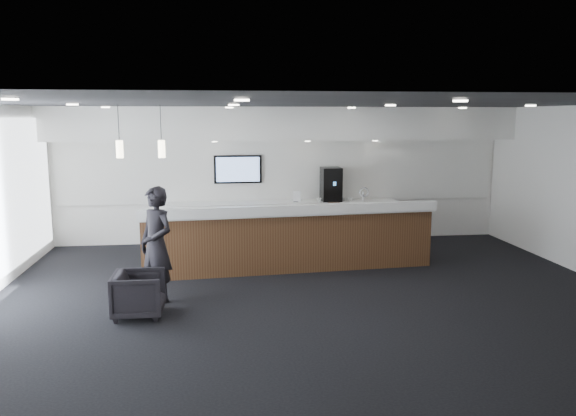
{
  "coord_description": "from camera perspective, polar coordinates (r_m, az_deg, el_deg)",
  "views": [
    {
      "loc": [
        -1.49,
        -8.48,
        2.8
      ],
      "look_at": [
        -0.22,
        1.3,
        1.19
      ],
      "focal_mm": 35.0,
      "sensor_mm": 36.0,
      "label": 1
    }
  ],
  "objects": [
    {
      "name": "back_credenza",
      "position": [
        12.43,
        -0.38,
        -1.49
      ],
      "size": [
        5.06,
        0.66,
        0.95
      ],
      "color": "#9FA2A8",
      "rests_on": "ground"
    },
    {
      "name": "cup_3",
      "position": [
        12.38,
        4.48,
        0.85
      ],
      "size": [
        0.12,
        0.12,
        0.09
      ],
      "primitive_type": "imported",
      "rotation": [
        0.0,
        0.0,
        1.94
      ],
      "color": "white",
      "rests_on": "back_credenza"
    },
    {
      "name": "alcove_panel",
      "position": [
        12.59,
        -0.56,
        3.81
      ],
      "size": [
        9.8,
        0.06,
        1.4
      ],
      "primitive_type": "cube",
      "color": "white",
      "rests_on": "back_wall"
    },
    {
      "name": "cup_5",
      "position": [
        12.32,
        3.2,
        0.83
      ],
      "size": [
        0.1,
        0.1,
        0.09
      ],
      "primitive_type": "imported",
      "rotation": [
        0.0,
        0.0,
        3.23
      ],
      "color": "white",
      "rests_on": "back_credenza"
    },
    {
      "name": "cup_2",
      "position": [
        12.41,
        5.11,
        0.86
      ],
      "size": [
        0.11,
        0.11,
        0.09
      ],
      "primitive_type": "imported",
      "rotation": [
        0.0,
        0.0,
        1.29
      ],
      "color": "white",
      "rests_on": "back_credenza"
    },
    {
      "name": "info_sign_right",
      "position": [
        12.43,
        4.18,
        1.27
      ],
      "size": [
        0.19,
        0.06,
        0.25
      ],
      "primitive_type": "cube",
      "rotation": [
        0.0,
        0.0,
        0.22
      ],
      "color": "white",
      "rests_on": "back_credenza"
    },
    {
      "name": "info_sign_left",
      "position": [
        12.3,
        0.91,
        1.18
      ],
      "size": [
        0.17,
        0.08,
        0.23
      ],
      "primitive_type": "cube",
      "rotation": [
        0.0,
        0.0,
        -0.34
      ],
      "color": "white",
      "rests_on": "back_credenza"
    },
    {
      "name": "ceiling_can_lights",
      "position": [
        8.61,
        2.61,
        10.4
      ],
      "size": [
        7.0,
        5.0,
        0.02
      ],
      "primitive_type": null,
      "color": "white",
      "rests_on": "ceiling"
    },
    {
      "name": "wall_tv",
      "position": [
        12.45,
        -5.12,
        3.94
      ],
      "size": [
        1.05,
        0.08,
        0.62
      ],
      "color": "black",
      "rests_on": "back_wall"
    },
    {
      "name": "ceiling",
      "position": [
        8.61,
        2.61,
        10.6
      ],
      "size": [
        10.0,
        8.0,
        0.02
      ],
      "primitive_type": "cube",
      "color": "black",
      "rests_on": "back_wall"
    },
    {
      "name": "back_wall",
      "position": [
        12.63,
        -0.58,
        3.37
      ],
      "size": [
        10.0,
        0.02,
        3.0
      ],
      "primitive_type": "cube",
      "color": "white",
      "rests_on": "ground"
    },
    {
      "name": "lounge_guest",
      "position": [
        8.75,
        -13.21,
        -3.63
      ],
      "size": [
        0.75,
        0.76,
        1.76
      ],
      "primitive_type": "imported",
      "rotation": [
        0.0,
        0.0,
        -0.82
      ],
      "color": "black",
      "rests_on": "ground"
    },
    {
      "name": "pendant_right",
      "position": [
        9.43,
        -17.29,
        5.52
      ],
      "size": [
        0.12,
        0.12,
        0.3
      ],
      "primitive_type": "cylinder",
      "color": "#F9ECC2",
      "rests_on": "ceiling"
    },
    {
      "name": "cup_1",
      "position": [
        12.44,
        5.74,
        0.87
      ],
      "size": [
        0.13,
        0.13,
        0.09
      ],
      "primitive_type": "imported",
      "rotation": [
        0.0,
        0.0,
        0.65
      ],
      "color": "white",
      "rests_on": "back_credenza"
    },
    {
      "name": "ground",
      "position": [
        9.05,
        2.47,
        -8.75
      ],
      "size": [
        10.0,
        10.0,
        0.0
      ],
      "primitive_type": "plane",
      "color": "black",
      "rests_on": "ground"
    },
    {
      "name": "soffit_bulkhead",
      "position": [
        12.12,
        -0.33,
        8.57
      ],
      "size": [
        10.0,
        0.9,
        0.7
      ],
      "primitive_type": "cube",
      "color": "white",
      "rests_on": "back_wall"
    },
    {
      "name": "service_counter",
      "position": [
        10.38,
        0.13,
        -3.1
      ],
      "size": [
        5.43,
        1.29,
        1.49
      ],
      "rotation": [
        0.0,
        0.0,
        0.08
      ],
      "color": "#4B2C19",
      "rests_on": "ground"
    },
    {
      "name": "cup_0",
      "position": [
        12.47,
        6.37,
        0.89
      ],
      "size": [
        0.09,
        0.09,
        0.09
      ],
      "primitive_type": "imported",
      "color": "white",
      "rests_on": "back_credenza"
    },
    {
      "name": "pendant_left",
      "position": [
        9.34,
        -13.04,
        5.66
      ],
      "size": [
        0.12,
        0.12,
        0.3
      ],
      "primitive_type": "cylinder",
      "color": "#F9ECC2",
      "rests_on": "ceiling"
    },
    {
      "name": "coffee_machine",
      "position": [
        12.46,
        4.39,
        2.42
      ],
      "size": [
        0.43,
        0.56,
        0.74
      ],
      "rotation": [
        0.0,
        0.0,
        0.0
      ],
      "color": "black",
      "rests_on": "back_credenza"
    },
    {
      "name": "armchair",
      "position": [
        8.29,
        -14.91,
        -8.44
      ],
      "size": [
        0.72,
        0.7,
        0.64
      ],
      "primitive_type": "imported",
      "rotation": [
        0.0,
        0.0,
        1.56
      ],
      "color": "black",
      "rests_on": "ground"
    },
    {
      "name": "cup_4",
      "position": [
        12.35,
        3.84,
        0.84
      ],
      "size": [
        0.12,
        0.12,
        0.09
      ],
      "primitive_type": "imported",
      "rotation": [
        0.0,
        0.0,
        2.58
      ],
      "color": "white",
      "rests_on": "back_credenza"
    }
  ]
}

